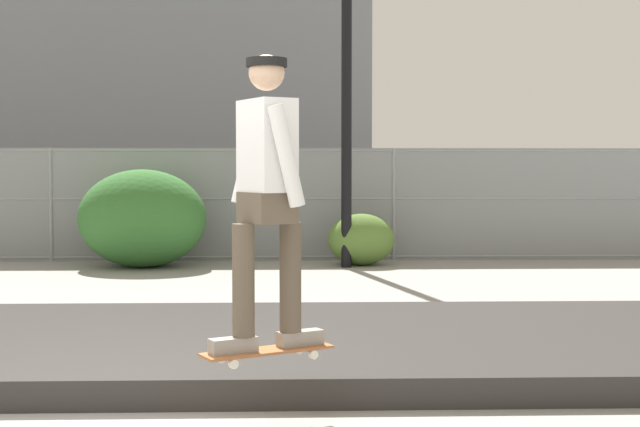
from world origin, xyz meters
The scene contains 8 objects.
gravel_berm centered at (0.00, 2.06, 0.10)m, with size 10.37×3.17×0.20m, color #33302D.
skateboard centered at (0.98, 0.20, 0.44)m, with size 0.80×0.55×0.07m.
skater centered at (0.98, 0.20, 1.43)m, with size 0.68×0.62×1.73m.
chain_fence centered at (0.00, 9.52, 0.93)m, with size 16.86×0.06×1.85m.
parked_car_near centered at (-3.13, 13.01, 0.84)m, with size 4.48×2.10×1.66m.
library_building centered at (-10.59, 41.85, 9.14)m, with size 30.87×11.60×18.29m.
shrub_left centered at (-1.17, 8.58, 0.75)m, with size 1.95×1.59×1.50m.
shrub_center centered at (2.21, 8.77, 0.41)m, with size 1.05×0.86×0.81m.
Camera 1 is at (1.13, -4.97, 1.52)m, focal length 49.57 mm.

